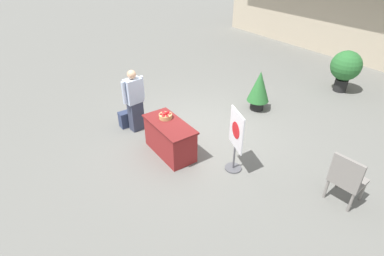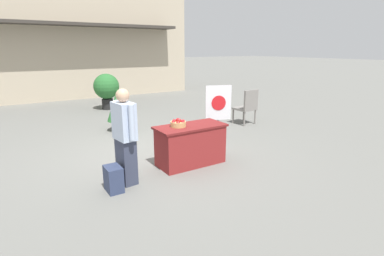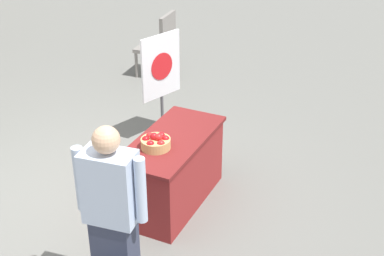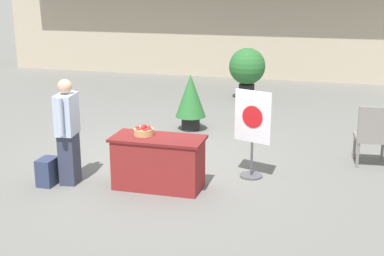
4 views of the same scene
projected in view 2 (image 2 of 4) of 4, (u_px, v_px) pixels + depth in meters
The scene contains 10 objects.
ground_plane at pixel (150, 152), 6.70m from camera, with size 120.00×120.00×0.00m, color slate.
storefront_building at pixel (35, 40), 13.70m from camera, with size 13.76×4.69×5.15m.
display_table at pixel (190, 145), 5.91m from camera, with size 1.38×0.65×0.79m.
apple_basket at pixel (178, 123), 5.71m from camera, with size 0.30×0.30×0.16m.
person_visitor at pixel (125, 137), 4.95m from camera, with size 0.31×0.61×1.63m.
backpack at pixel (114, 179), 4.82m from camera, with size 0.24×0.34×0.42m.
poster_board at pixel (218, 112), 7.13m from camera, with size 0.60×0.36×1.40m.
patio_chair at pixel (247, 105), 8.98m from camera, with size 0.59×0.59×1.06m.
potted_plant_far_right at pixel (118, 107), 8.26m from camera, with size 0.63×0.63×1.17m.
potted_plant_far_left at pixel (106, 88), 11.14m from camera, with size 0.94×0.94×1.33m.
Camera 2 is at (-2.59, -5.85, 2.25)m, focal length 28.00 mm.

